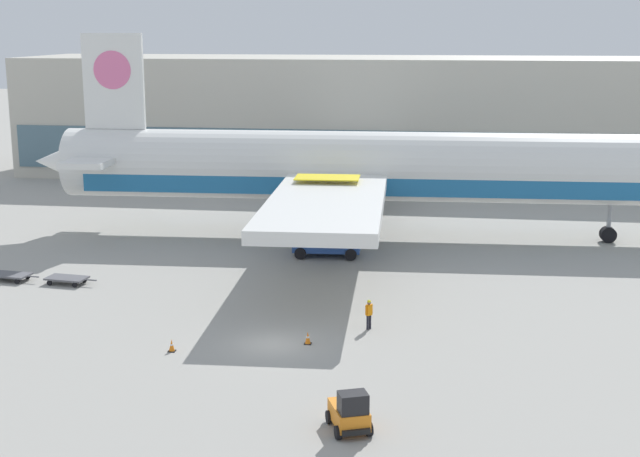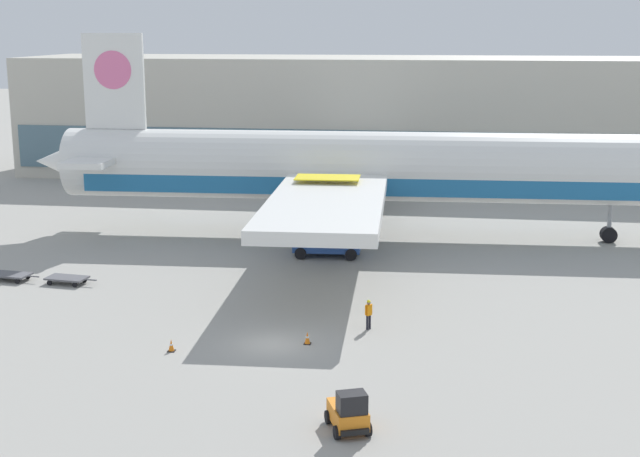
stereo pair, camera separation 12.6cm
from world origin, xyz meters
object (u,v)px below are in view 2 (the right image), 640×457
at_px(baggage_tug_foreground, 349,413).
at_px(traffic_cone_far, 307,338).
at_px(ground_crew_near, 369,312).
at_px(baggage_dolly_second, 67,278).
at_px(airplane_main, 362,169).
at_px(scissor_lift_loader, 327,226).
at_px(traffic_cone_near, 171,345).
at_px(baggage_dolly_lead, 10,275).

relative_size(baggage_tug_foreground, traffic_cone_far, 3.82).
bearing_deg(traffic_cone_far, ground_crew_near, 43.25).
relative_size(baggage_tug_foreground, baggage_dolly_second, 0.74).
distance_m(airplane_main, scissor_lift_loader, 7.77).
bearing_deg(traffic_cone_near, scissor_lift_loader, 75.76).
bearing_deg(ground_crew_near, baggage_tug_foreground, -136.97).
relative_size(scissor_lift_loader, ground_crew_near, 3.42).
bearing_deg(baggage_tug_foreground, traffic_cone_far, 177.01).
bearing_deg(baggage_dolly_second, ground_crew_near, -9.89).
distance_m(ground_crew_near, traffic_cone_far, 4.44).
bearing_deg(airplane_main, baggage_tug_foreground, -87.76).
distance_m(baggage_tug_foreground, ground_crew_near, 13.72).
height_order(airplane_main, scissor_lift_loader, airplane_main).
xyz_separation_m(baggage_dolly_lead, ground_crew_near, (25.97, -6.84, 0.69)).
relative_size(scissor_lift_loader, traffic_cone_near, 8.93).
relative_size(baggage_dolly_lead, baggage_dolly_second, 1.00).
bearing_deg(baggage_dolly_second, scissor_lift_loader, 39.08).
relative_size(baggage_dolly_second, traffic_cone_near, 5.42).
relative_size(baggage_dolly_second, traffic_cone_far, 5.19).
bearing_deg(airplane_main, traffic_cone_far, -93.44).
bearing_deg(scissor_lift_loader, baggage_tug_foreground, -83.06).
distance_m(scissor_lift_loader, ground_crew_near, 17.84).
height_order(scissor_lift_loader, baggage_dolly_lead, scissor_lift_loader).
bearing_deg(scissor_lift_loader, baggage_dolly_second, -150.41).
bearing_deg(baggage_tug_foreground, baggage_dolly_lead, -149.27).
relative_size(scissor_lift_loader, baggage_dolly_second, 1.65).
distance_m(baggage_tug_foreground, traffic_cone_near, 13.75).
distance_m(baggage_dolly_lead, traffic_cone_far, 24.81).
height_order(baggage_dolly_lead, baggage_dolly_second, same).
bearing_deg(baggage_dolly_lead, baggage_tug_foreground, -30.96).
distance_m(baggage_dolly_lead, baggage_dolly_second, 4.34).
relative_size(baggage_dolly_second, ground_crew_near, 2.08).
bearing_deg(ground_crew_near, baggage_dolly_lead, 116.79).
xyz_separation_m(ground_crew_near, traffic_cone_near, (-10.44, -5.21, -0.74)).
relative_size(scissor_lift_loader, baggage_dolly_lead, 1.65).
bearing_deg(baggage_dolly_lead, traffic_cone_near, -30.79).
relative_size(baggage_dolly_lead, traffic_cone_far, 5.19).
distance_m(baggage_tug_foreground, baggage_dolly_lead, 33.40).
relative_size(airplane_main, traffic_cone_far, 80.01).
height_order(baggage_tug_foreground, traffic_cone_far, baggage_tug_foreground).
xyz_separation_m(baggage_dolly_second, traffic_cone_near, (11.20, -11.79, -0.05)).
bearing_deg(baggage_dolly_lead, traffic_cone_far, -16.34).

